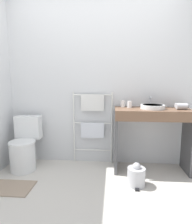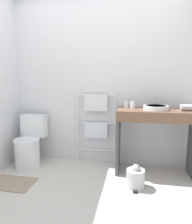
{
  "view_description": "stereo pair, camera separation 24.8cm",
  "coord_description": "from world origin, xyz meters",
  "px_view_note": "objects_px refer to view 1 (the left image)",
  "views": [
    {
      "loc": [
        0.24,
        -1.69,
        1.29
      ],
      "look_at": [
        0.03,
        0.76,
        0.89
      ],
      "focal_mm": 32.0,
      "sensor_mm": 36.0,
      "label": 1
    },
    {
      "loc": [
        0.48,
        -1.65,
        1.29
      ],
      "look_at": [
        0.03,
        0.76,
        0.89
      ],
      "focal_mm": 32.0,
      "sensor_mm": 36.0,
      "label": 2
    }
  ],
  "objects_px": {
    "toilet": "(24,147)",
    "towel_radiator": "(93,119)",
    "cup_near_wall": "(123,104)",
    "hair_dryer": "(182,106)",
    "sink_basin": "(153,107)",
    "trash_bin": "(136,176)",
    "cup_near_edge": "(130,104)"
  },
  "relations": [
    {
      "from": "trash_bin",
      "to": "towel_radiator",
      "type": "bearing_deg",
      "value": 133.29
    },
    {
      "from": "towel_radiator",
      "to": "trash_bin",
      "type": "xyz_separation_m",
      "value": [
        0.6,
        -0.64,
        -0.58
      ]
    },
    {
      "from": "cup_near_wall",
      "to": "cup_near_edge",
      "type": "distance_m",
      "value": 0.11
    },
    {
      "from": "toilet",
      "to": "trash_bin",
      "type": "relative_size",
      "value": 2.59
    },
    {
      "from": "hair_dryer",
      "to": "towel_radiator",
      "type": "bearing_deg",
      "value": 170.1
    },
    {
      "from": "toilet",
      "to": "cup_near_wall",
      "type": "bearing_deg",
      "value": 9.17
    },
    {
      "from": "cup_near_edge",
      "to": "hair_dryer",
      "type": "bearing_deg",
      "value": -9.12
    },
    {
      "from": "toilet",
      "to": "towel_radiator",
      "type": "xyz_separation_m",
      "value": [
        0.97,
        0.28,
        0.38
      ]
    },
    {
      "from": "towel_radiator",
      "to": "trash_bin",
      "type": "distance_m",
      "value": 1.05
    },
    {
      "from": "toilet",
      "to": "cup_near_wall",
      "type": "relative_size",
      "value": 7.68
    },
    {
      "from": "towel_radiator",
      "to": "cup_near_wall",
      "type": "bearing_deg",
      "value": -6.54
    },
    {
      "from": "toilet",
      "to": "cup_near_edge",
      "type": "relative_size",
      "value": 8.04
    },
    {
      "from": "towel_radiator",
      "to": "trash_bin",
      "type": "bearing_deg",
      "value": -46.71
    },
    {
      "from": "cup_near_wall",
      "to": "hair_dryer",
      "type": "height_order",
      "value": "cup_near_wall"
    },
    {
      "from": "sink_basin",
      "to": "cup_near_wall",
      "type": "relative_size",
      "value": 3.32
    },
    {
      "from": "towel_radiator",
      "to": "cup_near_edge",
      "type": "distance_m",
      "value": 0.6
    },
    {
      "from": "toilet",
      "to": "towel_radiator",
      "type": "height_order",
      "value": "towel_radiator"
    },
    {
      "from": "sink_basin",
      "to": "trash_bin",
      "type": "height_order",
      "value": "sink_basin"
    },
    {
      "from": "cup_near_edge",
      "to": "toilet",
      "type": "bearing_deg",
      "value": -173.37
    },
    {
      "from": "sink_basin",
      "to": "cup_near_wall",
      "type": "height_order",
      "value": "cup_near_wall"
    },
    {
      "from": "toilet",
      "to": "sink_basin",
      "type": "distance_m",
      "value": 1.92
    },
    {
      "from": "cup_near_wall",
      "to": "toilet",
      "type": "bearing_deg",
      "value": -170.83
    },
    {
      "from": "toilet",
      "to": "trash_bin",
      "type": "bearing_deg",
      "value": -12.9
    },
    {
      "from": "hair_dryer",
      "to": "toilet",
      "type": "bearing_deg",
      "value": -178.31
    },
    {
      "from": "sink_basin",
      "to": "trash_bin",
      "type": "distance_m",
      "value": 0.95
    },
    {
      "from": "towel_radiator",
      "to": "toilet",
      "type": "bearing_deg",
      "value": -163.87
    },
    {
      "from": "cup_near_wall",
      "to": "cup_near_edge",
      "type": "xyz_separation_m",
      "value": [
        0.09,
        -0.05,
        -0.0
      ]
    },
    {
      "from": "towel_radiator",
      "to": "trash_bin",
      "type": "relative_size",
      "value": 3.76
    },
    {
      "from": "cup_near_edge",
      "to": "hair_dryer",
      "type": "height_order",
      "value": "cup_near_edge"
    },
    {
      "from": "sink_basin",
      "to": "cup_near_edge",
      "type": "height_order",
      "value": "cup_near_edge"
    },
    {
      "from": "cup_near_wall",
      "to": "cup_near_edge",
      "type": "height_order",
      "value": "cup_near_wall"
    },
    {
      "from": "toilet",
      "to": "cup_near_wall",
      "type": "distance_m",
      "value": 1.57
    }
  ]
}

